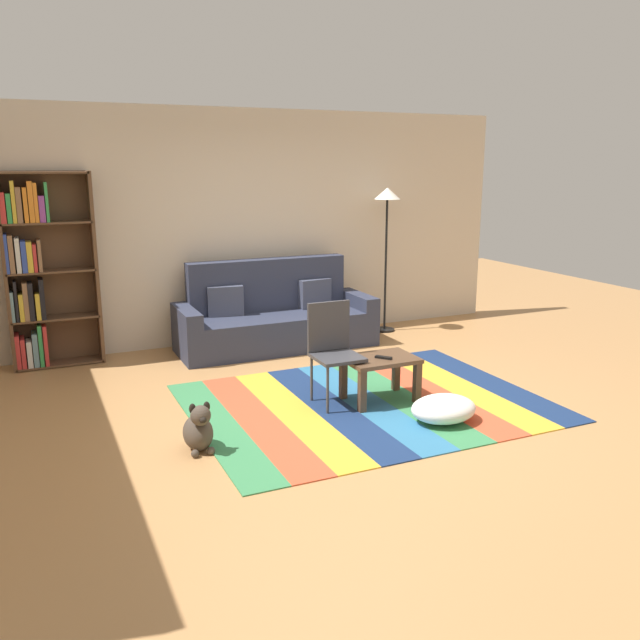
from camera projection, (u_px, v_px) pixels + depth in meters
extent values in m
plane|color=#B27F4C|center=(337.00, 405.00, 5.84)|extent=(14.00, 14.00, 0.00)
cube|color=beige|center=(244.00, 227.00, 7.79)|extent=(6.80, 0.10, 2.70)
cube|color=#387F4C|center=(218.00, 427.00, 5.34)|extent=(0.34, 2.36, 0.01)
cube|color=#C64C2D|center=(258.00, 420.00, 5.47)|extent=(0.34, 2.36, 0.01)
cube|color=gold|center=(295.00, 414.00, 5.61)|extent=(0.34, 2.36, 0.01)
cube|color=navy|center=(331.00, 408.00, 5.75)|extent=(0.34, 2.36, 0.01)
cube|color=teal|center=(366.00, 403.00, 5.88)|extent=(0.34, 2.36, 0.01)
cube|color=#387F4C|center=(399.00, 397.00, 6.02)|extent=(0.34, 2.36, 0.01)
cube|color=#C64C2D|center=(430.00, 392.00, 6.15)|extent=(0.34, 2.36, 0.01)
cube|color=gold|center=(460.00, 387.00, 6.29)|extent=(0.34, 2.36, 0.01)
cube|color=navy|center=(489.00, 382.00, 6.42)|extent=(0.34, 2.36, 0.01)
cube|color=#2D3347|center=(277.00, 331.00, 7.59)|extent=(1.90, 0.80, 0.40)
cube|color=#2D3347|center=(267.00, 284.00, 7.74)|extent=(1.90, 0.20, 0.60)
cube|color=#2D3347|center=(187.00, 334.00, 7.16)|extent=(0.18, 0.80, 0.56)
cube|color=#2D3347|center=(357.00, 316.00, 7.99)|extent=(0.18, 0.80, 0.56)
cube|color=#42475B|center=(225.00, 302.00, 7.45)|extent=(0.42, 0.19, 0.36)
cube|color=#42475B|center=(314.00, 294.00, 7.89)|extent=(0.42, 0.19, 0.36)
cube|color=brown|center=(5.00, 274.00, 6.61)|extent=(0.04, 0.28, 2.01)
cube|color=brown|center=(96.00, 268.00, 6.95)|extent=(0.04, 0.28, 2.01)
cube|color=brown|center=(51.00, 269.00, 6.90)|extent=(0.90, 0.01, 2.01)
cube|color=brown|center=(60.00, 363.00, 7.01)|extent=(0.86, 0.28, 0.02)
cube|color=brown|center=(56.00, 318.00, 6.90)|extent=(0.86, 0.28, 0.02)
cube|color=brown|center=(52.00, 271.00, 6.78)|extent=(0.86, 0.28, 0.02)
cube|color=brown|center=(47.00, 223.00, 6.67)|extent=(0.86, 0.28, 0.02)
cube|color=brown|center=(42.00, 173.00, 6.55)|extent=(0.86, 0.28, 0.02)
cube|color=red|center=(18.00, 351.00, 6.80)|extent=(0.04, 0.24, 0.35)
cube|color=red|center=(23.00, 352.00, 6.83)|extent=(0.04, 0.24, 0.30)
cube|color=silver|center=(30.00, 353.00, 6.84)|extent=(0.05, 0.22, 0.27)
cube|color=#668C99|center=(35.00, 349.00, 6.87)|extent=(0.05, 0.25, 0.35)
cube|color=green|center=(41.00, 345.00, 6.87)|extent=(0.04, 0.22, 0.43)
cube|color=red|center=(46.00, 345.00, 6.87)|extent=(0.04, 0.16, 0.42)
cube|color=#668C99|center=(13.00, 306.00, 6.66)|extent=(0.03, 0.18, 0.31)
cube|color=black|center=(16.00, 301.00, 6.68)|extent=(0.03, 0.20, 0.41)
cube|color=gold|center=(21.00, 306.00, 6.73)|extent=(0.04, 0.25, 0.28)
cube|color=#8C6647|center=(26.00, 301.00, 6.73)|extent=(0.05, 0.24, 0.39)
cube|color=black|center=(31.00, 301.00, 6.73)|extent=(0.05, 0.19, 0.39)
cube|color=gold|center=(38.00, 306.00, 6.75)|extent=(0.04, 0.16, 0.27)
cube|color=black|center=(42.00, 298.00, 6.78)|extent=(0.05, 0.22, 0.41)
cube|color=#334CB2|center=(7.00, 253.00, 6.57)|extent=(0.03, 0.24, 0.39)
cube|color=#8C6647|center=(11.00, 254.00, 6.56)|extent=(0.05, 0.19, 0.38)
cube|color=silver|center=(18.00, 255.00, 6.60)|extent=(0.04, 0.23, 0.35)
cube|color=#334CB2|center=(24.00, 256.00, 6.62)|extent=(0.05, 0.20, 0.32)
cube|color=gold|center=(30.00, 257.00, 6.63)|extent=(0.05, 0.18, 0.31)
cube|color=red|center=(35.00, 258.00, 6.66)|extent=(0.03, 0.19, 0.28)
cube|color=#8C6647|center=(39.00, 255.00, 6.69)|extent=(0.03, 0.22, 0.32)
cube|color=red|center=(3.00, 208.00, 6.44)|extent=(0.05, 0.17, 0.30)
cube|color=green|center=(9.00, 208.00, 6.47)|extent=(0.04, 0.20, 0.29)
cube|color=gold|center=(13.00, 202.00, 6.46)|extent=(0.04, 0.16, 0.41)
cube|color=#8C6647|center=(19.00, 205.00, 6.53)|extent=(0.05, 0.26, 0.35)
cube|color=orange|center=(25.00, 205.00, 6.53)|extent=(0.04, 0.22, 0.34)
cube|color=orange|center=(31.00, 202.00, 6.56)|extent=(0.05, 0.25, 0.41)
cube|color=orange|center=(36.00, 203.00, 6.55)|extent=(0.04, 0.17, 0.39)
cube|color=purple|center=(42.00, 209.00, 6.59)|extent=(0.05, 0.20, 0.26)
cube|color=green|center=(46.00, 202.00, 6.61)|extent=(0.03, 0.22, 0.39)
cube|color=#513826|center=(380.00, 359.00, 5.84)|extent=(0.63, 0.45, 0.04)
cube|color=#513826|center=(362.00, 391.00, 5.62)|extent=(0.06, 0.06, 0.37)
cube|color=#513826|center=(417.00, 383.00, 5.84)|extent=(0.06, 0.06, 0.37)
cube|color=#513826|center=(343.00, 379.00, 5.94)|extent=(0.06, 0.06, 0.37)
cube|color=#513826|center=(396.00, 371.00, 6.16)|extent=(0.06, 0.06, 0.37)
ellipsoid|color=white|center=(444.00, 409.00, 5.42)|extent=(0.56, 0.44, 0.22)
ellipsoid|color=#473D33|center=(198.00, 433.00, 4.91)|extent=(0.22, 0.30, 0.26)
sphere|color=#473D33|center=(201.00, 415.00, 4.78)|extent=(0.15, 0.15, 0.15)
ellipsoid|color=black|center=(203.00, 420.00, 4.73)|extent=(0.06, 0.07, 0.05)
ellipsoid|color=black|center=(192.00, 409.00, 4.76)|extent=(0.05, 0.04, 0.08)
ellipsoid|color=black|center=(207.00, 407.00, 4.80)|extent=(0.05, 0.04, 0.08)
sphere|color=#473D33|center=(195.00, 454.00, 4.79)|extent=(0.06, 0.06, 0.06)
sphere|color=#473D33|center=(211.00, 451.00, 4.84)|extent=(0.06, 0.06, 0.06)
cylinder|color=black|center=(384.00, 330.00, 8.43)|extent=(0.26, 0.26, 0.02)
cylinder|color=black|center=(386.00, 265.00, 8.24)|extent=(0.03, 0.03, 1.63)
cone|color=white|center=(387.00, 193.00, 8.03)|extent=(0.32, 0.32, 0.14)
cube|color=black|center=(384.00, 357.00, 5.80)|extent=(0.13, 0.14, 0.02)
cube|color=#38383D|center=(337.00, 357.00, 5.74)|extent=(0.40, 0.40, 0.03)
cube|color=#38383D|center=(329.00, 326.00, 5.84)|extent=(0.40, 0.03, 0.44)
cylinder|color=#38383D|center=(328.00, 391.00, 5.57)|extent=(0.02, 0.02, 0.42)
cylinder|color=#38383D|center=(363.00, 385.00, 5.71)|extent=(0.02, 0.02, 0.42)
cylinder|color=#38383D|center=(312.00, 379.00, 5.87)|extent=(0.02, 0.02, 0.42)
cylinder|color=#38383D|center=(346.00, 374.00, 6.01)|extent=(0.02, 0.02, 0.42)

